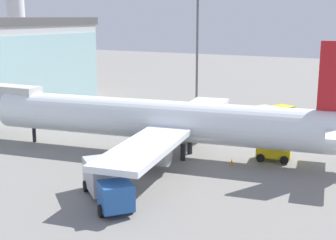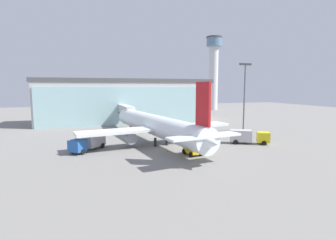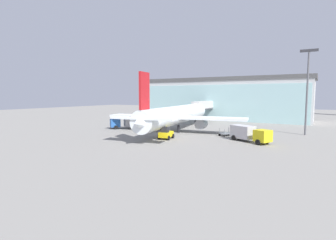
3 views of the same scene
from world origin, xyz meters
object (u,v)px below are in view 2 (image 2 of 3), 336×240
(pushback_tug, at_px, (193,149))
(catering_truck, at_px, (89,142))
(apron_light_mast, at_px, (245,91))
(safety_cone_nose, at_px, (168,150))
(baggage_cart, at_px, (213,139))
(fuel_truck, at_px, (248,136))
(airplane, at_px, (156,126))
(control_tower, at_px, (214,68))
(safety_cone_wingtip, at_px, (75,152))
(jet_bridge, at_px, (125,110))

(pushback_tug, bearing_deg, catering_truck, 52.63)
(catering_truck, bearing_deg, apron_light_mast, 144.87)
(safety_cone_nose, bearing_deg, baggage_cart, 26.78)
(fuel_truck, bearing_deg, apron_light_mast, 87.22)
(apron_light_mast, xyz_separation_m, pushback_tug, (-21.57, -18.12, -9.12))
(airplane, xyz_separation_m, pushback_tug, (3.30, -10.23, -2.56))
(control_tower, relative_size, catering_truck, 5.02)
(apron_light_mast, relative_size, catering_truck, 2.41)
(apron_light_mast, height_order, catering_truck, apron_light_mast)
(baggage_cart, relative_size, safety_cone_wingtip, 5.86)
(airplane, relative_size, catering_truck, 5.65)
(fuel_truck, height_order, safety_cone_nose, fuel_truck)
(catering_truck, bearing_deg, baggage_cart, 131.71)
(jet_bridge, height_order, fuel_truck, jet_bridge)
(control_tower, distance_m, apron_light_mast, 64.18)
(jet_bridge, bearing_deg, control_tower, -50.08)
(control_tower, xyz_separation_m, fuel_truck, (-30.22, -72.68, -19.00))
(airplane, xyz_separation_m, catering_truck, (-12.61, -1.61, -2.07))
(airplane, xyz_separation_m, fuel_truck, (16.94, -5.50, -2.07))
(fuel_truck, distance_m, safety_cone_wingtip, 31.91)
(baggage_cart, bearing_deg, pushback_tug, -10.42)
(jet_bridge, relative_size, catering_truck, 2.14)
(catering_truck, xyz_separation_m, safety_cone_wingtip, (-2.27, -1.76, -1.19))
(apron_light_mast, bearing_deg, airplane, -162.39)
(jet_bridge, height_order, baggage_cart, jet_bridge)
(jet_bridge, xyz_separation_m, safety_cone_nose, (2.67, -29.29, -4.47))
(airplane, relative_size, fuel_truck, 5.26)
(airplane, relative_size, pushback_tug, 11.45)
(apron_light_mast, height_order, safety_cone_wingtip, apron_light_mast)
(jet_bridge, height_order, safety_cone_nose, jet_bridge)
(airplane, xyz_separation_m, baggage_cart, (11.67, -1.15, -3.03))
(airplane, distance_m, safety_cone_wingtip, 15.59)
(control_tower, relative_size, fuel_truck, 4.68)
(control_tower, distance_m, baggage_cart, 79.55)
(control_tower, height_order, fuel_truck, control_tower)
(pushback_tug, relative_size, safety_cone_nose, 6.26)
(baggage_cart, distance_m, pushback_tug, 12.35)
(apron_light_mast, relative_size, fuel_truck, 2.24)
(pushback_tug, xyz_separation_m, safety_cone_wingtip, (-18.18, 6.86, -0.70))
(jet_bridge, relative_size, safety_cone_wingtip, 27.09)
(apron_light_mast, xyz_separation_m, baggage_cart, (-13.20, -9.05, -9.60))
(safety_cone_nose, bearing_deg, jet_bridge, 95.20)
(jet_bridge, xyz_separation_m, baggage_cart, (14.25, -23.44, -4.25))
(jet_bridge, relative_size, airplane, 0.38)
(safety_cone_wingtip, bearing_deg, fuel_truck, -3.83)
(control_tower, bearing_deg, safety_cone_wingtip, -131.32)
(airplane, distance_m, baggage_cart, 12.11)
(baggage_cart, relative_size, pushback_tug, 0.94)
(jet_bridge, distance_m, apron_light_mast, 31.45)
(jet_bridge, height_order, safety_cone_wingtip, jet_bridge)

